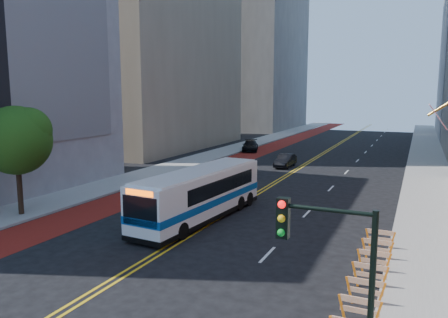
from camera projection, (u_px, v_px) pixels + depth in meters
name	position (u px, v px, depth m)	size (l,w,h in m)	color
ground	(103.00, 287.00, 17.21)	(160.00, 160.00, 0.00)	black
sidewalk_left	(194.00, 161.00, 49.12)	(4.00, 140.00, 0.15)	gray
sidewalk_right	(428.00, 177.00, 39.39)	(4.00, 140.00, 0.15)	gray
bus_lane_paint	(225.00, 163.00, 47.55)	(3.60, 140.00, 0.01)	maroon
center_line_inner	(296.00, 169.00, 44.34)	(0.14, 140.00, 0.01)	gold
center_line_outer	(300.00, 169.00, 44.19)	(0.14, 140.00, 0.01)	gold
lane_dashes	(357.00, 161.00, 49.53)	(0.14, 98.20, 0.01)	silver
construction_barriers	(368.00, 280.00, 16.30)	(1.42, 10.91, 1.00)	orange
street_tree	(17.00, 138.00, 26.48)	(4.20, 4.20, 6.70)	black
traffic_signal	(331.00, 269.00, 9.67)	(2.21, 0.34, 5.07)	black
transit_bus	(201.00, 193.00, 26.29)	(3.35, 11.33, 3.07)	silver
car_a	(232.00, 169.00, 39.75)	(1.67, 4.15, 1.41)	black
car_b	(285.00, 161.00, 45.27)	(1.42, 4.06, 1.34)	black
car_c	(250.00, 146.00, 57.70)	(1.97, 4.86, 1.41)	black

